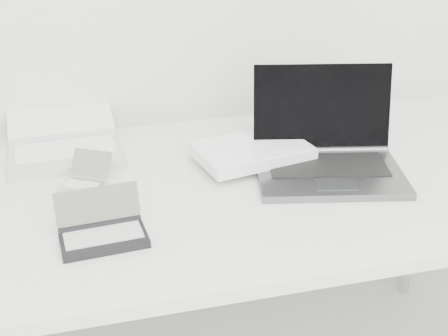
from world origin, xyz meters
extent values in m
cube|color=white|center=(0.00, 1.55, 0.71)|extent=(1.60, 0.80, 0.03)
cylinder|color=silver|center=(0.75, 1.90, 0.35)|extent=(0.04, 0.04, 0.70)
cube|color=#56585B|center=(0.23, 1.51, 0.74)|extent=(0.39, 0.31, 0.02)
cube|color=black|center=(0.24, 1.54, 0.75)|extent=(0.31, 0.19, 0.00)
cube|color=black|center=(0.26, 1.65, 0.86)|extent=(0.35, 0.13, 0.22)
cylinder|color=#56585B|center=(0.26, 1.62, 0.75)|extent=(0.34, 0.09, 0.02)
cube|color=#3B3E40|center=(0.22, 1.45, 0.75)|extent=(0.10, 0.08, 0.00)
cube|color=white|center=(0.08, 1.64, 0.76)|extent=(0.31, 0.23, 0.03)
cube|color=white|center=(0.08, 1.64, 0.78)|extent=(0.30, 0.23, 0.00)
cube|color=silver|center=(-0.38, 1.77, 0.74)|extent=(0.29, 0.20, 0.02)
cube|color=white|center=(-0.38, 1.79, 0.75)|extent=(0.25, 0.13, 0.00)
cube|color=white|center=(-0.38, 1.96, 0.77)|extent=(0.29, 0.18, 0.05)
cylinder|color=silver|center=(-0.38, 1.87, 0.75)|extent=(0.28, 0.03, 0.02)
cube|color=silver|center=(-0.35, 1.59, 0.74)|extent=(0.12, 0.11, 0.01)
cube|color=silver|center=(-0.35, 1.59, 0.75)|extent=(0.09, 0.07, 0.00)
cube|color=gray|center=(-0.32, 1.64, 0.77)|extent=(0.10, 0.08, 0.06)
cylinder|color=silver|center=(-0.33, 1.63, 0.74)|extent=(0.09, 0.06, 0.01)
cube|color=black|center=(-0.32, 1.36, 0.74)|extent=(0.18, 0.10, 0.02)
cube|color=#ABABAB|center=(-0.32, 1.36, 0.75)|extent=(0.16, 0.07, 0.00)
cube|color=#5E6856|center=(-0.32, 1.42, 0.78)|extent=(0.17, 0.04, 0.08)
cylinder|color=black|center=(-0.32, 1.40, 0.75)|extent=(0.17, 0.03, 0.02)
camera|label=1|loc=(-0.35, 0.29, 1.42)|focal=50.00mm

